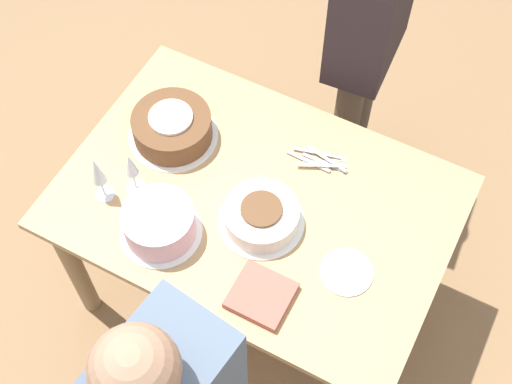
{
  "coord_description": "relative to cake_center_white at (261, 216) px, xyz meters",
  "views": [
    {
      "loc": [
        -0.58,
        1.1,
        2.81
      ],
      "look_at": [
        0.0,
        0.0,
        0.8
      ],
      "focal_mm": 50.0,
      "sensor_mm": 36.0,
      "label": 1
    }
  ],
  "objects": [
    {
      "name": "person_cutting",
      "position": [
        -0.01,
        -0.84,
        0.14
      ],
      "size": [
        0.25,
        0.41,
        1.54
      ],
      "rotation": [
        0.0,
        0.0,
        1.64
      ],
      "color": "#4C4238",
      "rests_on": "ground_plane"
    },
    {
      "name": "dessert_plate_left",
      "position": [
        -0.33,
        0.04,
        -0.04
      ],
      "size": [
        0.17,
        0.17,
        0.01
      ],
      "color": "silver",
      "rests_on": "dining_table"
    },
    {
      "name": "cake_front_chocolate",
      "position": [
        0.44,
        -0.17,
        0.01
      ],
      "size": [
        0.32,
        0.32,
        0.12
      ],
      "color": "white",
      "rests_on": "dining_table"
    },
    {
      "name": "ground_plane",
      "position": [
        0.06,
        -0.07,
        -0.79
      ],
      "size": [
        12.0,
        12.0,
        0.0
      ],
      "primitive_type": "plane",
      "color": "#8E6B47"
    },
    {
      "name": "napkin_stack",
      "position": [
        -0.12,
        0.24,
        -0.03
      ],
      "size": [
        0.18,
        0.17,
        0.03
      ],
      "color": "#B75B4C",
      "rests_on": "dining_table"
    },
    {
      "name": "fork_pile",
      "position": [
        -0.07,
        -0.31,
        -0.03
      ],
      "size": [
        0.22,
        0.12,
        0.02
      ],
      "color": "silver",
      "rests_on": "dining_table"
    },
    {
      "name": "wine_glass_far",
      "position": [
        0.44,
        0.08,
        0.08
      ],
      "size": [
        0.07,
        0.07,
        0.19
      ],
      "color": "silver",
      "rests_on": "dining_table"
    },
    {
      "name": "cake_back_decorated",
      "position": [
        0.27,
        0.19,
        0.02
      ],
      "size": [
        0.27,
        0.27,
        0.12
      ],
      "color": "white",
      "rests_on": "dining_table"
    },
    {
      "name": "cake_center_white",
      "position": [
        0.0,
        0.0,
        0.0
      ],
      "size": [
        0.29,
        0.29,
        0.09
      ],
      "color": "white",
      "rests_on": "dining_table"
    },
    {
      "name": "wine_glass_near",
      "position": [
        0.52,
        0.15,
        0.09
      ],
      "size": [
        0.07,
        0.07,
        0.21
      ],
      "color": "silver",
      "rests_on": "dining_table"
    },
    {
      "name": "dining_table",
      "position": [
        0.06,
        -0.07,
        -0.16
      ],
      "size": [
        1.32,
        0.9,
        0.75
      ],
      "color": "tan",
      "rests_on": "ground_plane"
    }
  ]
}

